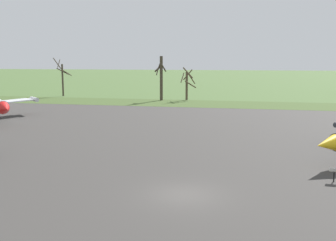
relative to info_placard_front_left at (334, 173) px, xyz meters
name	(u,v)px	position (x,y,z in m)	size (l,w,h in m)	color
ground_plane	(184,195)	(-9.07, -4.43, -0.64)	(600.00, 600.00, 0.00)	#425B2D
asphalt_apron	(211,141)	(-9.07, 11.42, -0.62)	(109.08, 52.83, 0.05)	#383533
grass_verge_strip	(230,104)	(-9.07, 43.83, -0.61)	(169.08, 12.00, 0.06)	#3A4E24
info_placard_front_left	(334,173)	(0.00, 0.00, 0.00)	(0.66, 0.33, 0.98)	black
bare_tree_far_left	(62,77)	(-45.97, 53.07, 3.59)	(3.58, 2.76, 8.37)	#42382D
bare_tree_left_of_center	(161,77)	(-22.63, 48.26, 3.99)	(2.35, 2.32, 8.63)	#42382D
bare_tree_center	(187,83)	(-17.67, 49.70, 2.73)	(3.06, 3.03, 6.53)	brown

